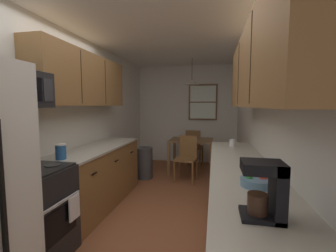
{
  "coord_description": "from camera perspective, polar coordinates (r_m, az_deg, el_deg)",
  "views": [
    {
      "loc": [
        0.71,
        -2.3,
        1.52
      ],
      "look_at": [
        -0.07,
        1.47,
        1.16
      ],
      "focal_mm": 23.86,
      "sensor_mm": 36.0,
      "label": 1
    }
  ],
  "objects": [
    {
      "name": "dish_towel",
      "position": [
        2.55,
        -22.81,
        -18.64
      ],
      "size": [
        0.02,
        0.16,
        0.24
      ],
      "primitive_type": "cube",
      "color": "white"
    },
    {
      "name": "counter_right",
      "position": [
        2.58,
        18.07,
        -19.31
      ],
      "size": [
        0.64,
        3.0,
        0.9
      ],
      "color": "brown",
      "rests_on": "ground"
    },
    {
      "name": "storage_canister",
      "position": [
        2.84,
        -25.72,
        -5.91
      ],
      "size": [
        0.12,
        0.12,
        0.18
      ],
      "color": "#265999",
      "rests_on": "counter_left"
    },
    {
      "name": "dining_chair_near",
      "position": [
        4.55,
        4.84,
        -7.65
      ],
      "size": [
        0.45,
        0.45,
        0.9
      ],
      "color": "brown",
      "rests_on": "ground"
    },
    {
      "name": "trash_bin",
      "position": [
        4.75,
        -6.09,
        -9.32
      ],
      "size": [
        0.35,
        0.35,
        0.64
      ],
      "primitive_type": "cylinder",
      "color": "#3F3F42",
      "rests_on": "ground"
    },
    {
      "name": "coffee_maker",
      "position": [
        1.37,
        24.17,
        -14.48
      ],
      "size": [
        0.22,
        0.18,
        0.31
      ],
      "color": "black",
      "rests_on": "counter_right"
    },
    {
      "name": "wall_left",
      "position": [
        3.9,
        -20.29,
        1.41
      ],
      "size": [
        0.1,
        9.0,
        2.55
      ],
      "primitive_type": "cube",
      "color": "silver",
      "rests_on": "ground"
    },
    {
      "name": "ceiling_slab",
      "position": [
        3.54,
        -0.5,
        22.93
      ],
      "size": [
        4.4,
        9.0,
        0.08
      ],
      "primitive_type": "cube",
      "color": "white"
    },
    {
      "name": "pendant_light",
      "position": [
        5.04,
        6.13,
        11.05
      ],
      "size": [
        0.32,
        0.32,
        0.58
      ],
      "color": "black"
    },
    {
      "name": "stove_range",
      "position": [
        2.66,
        -31.5,
        -18.67
      ],
      "size": [
        0.66,
        0.63,
        1.1
      ],
      "color": "black",
      "rests_on": "ground"
    },
    {
      "name": "upper_cabinets_right",
      "position": [
        2.36,
        22.72,
        13.77
      ],
      "size": [
        0.33,
        2.68,
        0.76
      ],
      "color": "brown"
    },
    {
      "name": "upper_cabinets_left",
      "position": [
        3.51,
        -20.57,
        10.93
      ],
      "size": [
        0.33,
        1.98,
        0.74
      ],
      "color": "brown"
    },
    {
      "name": "ground_plane",
      "position": [
        3.7,
        -0.47,
        -18.9
      ],
      "size": [
        12.0,
        12.0,
        0.0
      ],
      "primitive_type": "plane",
      "color": "brown"
    },
    {
      "name": "fruit_bowl",
      "position": [
        1.88,
        21.63,
        -13.02
      ],
      "size": [
        0.24,
        0.24,
        0.09
      ],
      "color": "#597F9E",
      "rests_on": "counter_right"
    },
    {
      "name": "counter_left",
      "position": [
        3.63,
        -17.48,
        -12.04
      ],
      "size": [
        0.64,
        1.9,
        0.9
      ],
      "color": "brown",
      "rests_on": "ground"
    },
    {
      "name": "dining_chair_far",
      "position": [
        5.69,
        6.61,
        -5.03
      ],
      "size": [
        0.45,
        0.45,
        0.9
      ],
      "color": "brown",
      "rests_on": "ground"
    },
    {
      "name": "mug_by_coffeemaker",
      "position": [
        3.5,
        16.11,
        -4.18
      ],
      "size": [
        0.12,
        0.08,
        0.11
      ],
      "color": "white",
      "rests_on": "counter_right"
    },
    {
      "name": "back_window",
      "position": [
        5.89,
        8.9,
        6.02
      ],
      "size": [
        0.73,
        0.05,
        0.93
      ],
      "color": "brown"
    },
    {
      "name": "wall_right",
      "position": [
        3.37,
        22.57,
        0.78
      ],
      "size": [
        0.1,
        9.0,
        2.55
      ],
      "primitive_type": "cube",
      "color": "silver",
      "rests_on": "ground"
    },
    {
      "name": "microwave_over_range",
      "position": [
        2.53,
        -34.71,
        7.77
      ],
      "size": [
        0.39,
        0.62,
        0.35
      ],
      "color": "black"
    },
    {
      "name": "wall_back",
      "position": [
        6.0,
        4.84,
        2.96
      ],
      "size": [
        4.4,
        0.1,
        2.55
      ],
      "primitive_type": "cube",
      "color": "silver",
      "rests_on": "ground"
    },
    {
      "name": "dining_table",
      "position": [
        5.09,
        5.98,
        -4.76
      ],
      "size": [
        0.96,
        0.76,
        0.75
      ],
      "color": "brown",
      "rests_on": "ground"
    }
  ]
}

